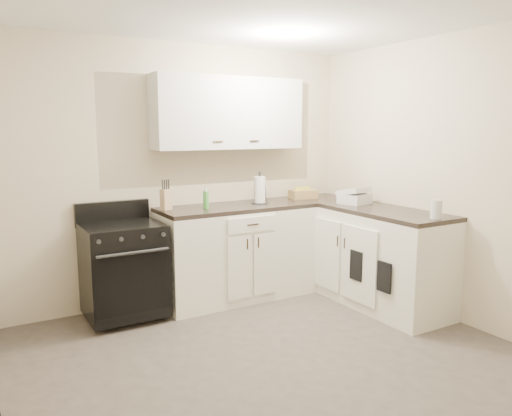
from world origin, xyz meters
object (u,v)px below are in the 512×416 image
countertop_grill (355,199)px  paper_towel (260,190)px  knife_block (166,200)px  wicker_basket (303,194)px  stove (124,269)px

countertop_grill → paper_towel: bearing=136.3°
knife_block → paper_towel: bearing=-21.4°
countertop_grill → wicker_basket: bearing=98.6°
wicker_basket → knife_block: bearing=179.5°
countertop_grill → stove: bearing=155.6°
knife_block → paper_towel: (0.96, -0.10, 0.04)m
wicker_basket → paper_towel: bearing=-172.3°
knife_block → paper_towel: size_ratio=0.71×
stove → knife_block: size_ratio=4.23×
paper_towel → wicker_basket: 0.61m
stove → countertop_grill: size_ratio=3.01×
knife_block → wicker_basket: bearing=-16.3°
knife_block → countertop_grill: (1.78, -0.59, -0.05)m
paper_towel → countertop_grill: bearing=-31.2°
stove → countertop_grill: (2.23, -0.47, 0.53)m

